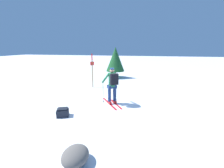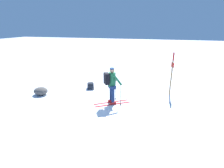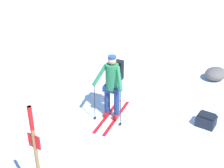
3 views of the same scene
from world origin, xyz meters
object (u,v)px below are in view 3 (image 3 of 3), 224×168
object	(u,v)px
rock_boulder	(216,74)
dropped_backpack	(206,120)
skier	(113,82)
trail_marker	(36,155)

from	to	relation	value
rock_boulder	dropped_backpack	bearing A→B (deg)	-143.92
skier	dropped_backpack	xyz separation A→B (m)	(1.75, -1.65, -0.86)
skier	dropped_backpack	bearing A→B (deg)	-43.32
skier	rock_boulder	bearing A→B (deg)	-0.54
dropped_backpack	rock_boulder	distance (m)	2.74
skier	dropped_backpack	distance (m)	2.56
skier	rock_boulder	world-z (taller)	skier
skier	trail_marker	world-z (taller)	trail_marker
skier	trail_marker	distance (m)	3.37
trail_marker	rock_boulder	size ratio (longest dim) A/B	3.06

